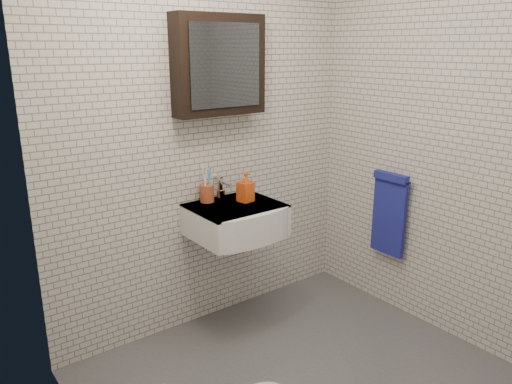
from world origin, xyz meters
TOP-DOWN VIEW (x-y plane):
  - room_shell at (0.00, 0.00)m, footprint 2.22×2.02m
  - washbasin at (0.05, 0.73)m, footprint 0.55×0.50m
  - faucet at (0.05, 0.93)m, footprint 0.06×0.20m
  - mirror_cabinet at (0.05, 0.93)m, footprint 0.60×0.15m
  - towel_rail at (1.04, 0.35)m, footprint 0.09×0.30m
  - toothbrush_cup at (-0.05, 0.94)m, footprint 0.11×0.11m
  - soap_bottle at (0.15, 0.80)m, footprint 0.10×0.10m

SIDE VIEW (x-z plane):
  - towel_rail at x=1.04m, z-range 0.43..1.01m
  - washbasin at x=0.05m, z-range 0.66..0.86m
  - toothbrush_cup at x=-0.05m, z-range 0.79..1.04m
  - faucet at x=0.05m, z-range 0.84..0.99m
  - soap_bottle at x=0.15m, z-range 0.85..1.04m
  - room_shell at x=0.00m, z-range 0.21..2.72m
  - mirror_cabinet at x=0.05m, z-range 1.40..2.00m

